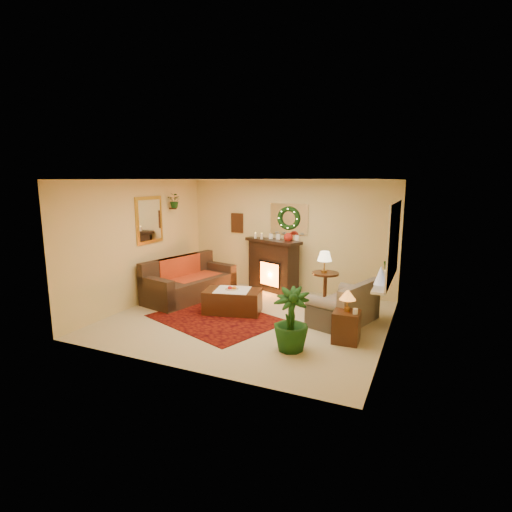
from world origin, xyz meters
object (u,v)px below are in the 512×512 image
at_px(coffee_table, 233,303).
at_px(loveseat, 344,300).
at_px(sofa, 190,279).
at_px(side_table_round, 325,291).
at_px(end_table_square, 346,326).
at_px(fireplace, 273,268).

bearing_deg(coffee_table, loveseat, -4.60).
distance_m(sofa, coffee_table, 1.43).
height_order(sofa, loveseat, sofa).
relative_size(side_table_round, coffee_table, 0.65).
height_order(sofa, end_table_square, sofa).
bearing_deg(fireplace, side_table_round, -3.30).
bearing_deg(loveseat, coffee_table, -152.39).
height_order(sofa, side_table_round, sofa).
height_order(fireplace, coffee_table, fireplace).
bearing_deg(end_table_square, side_table_round, 114.88).
distance_m(side_table_round, coffee_table, 1.96).
distance_m(side_table_round, end_table_square, 1.90).
height_order(fireplace, side_table_round, fireplace).
bearing_deg(coffee_table, sofa, 144.82).
bearing_deg(loveseat, side_table_round, 142.20).
bearing_deg(sofa, coffee_table, -8.03).
xyz_separation_m(side_table_round, coffee_table, (-1.55, -1.19, -0.12)).
distance_m(sofa, end_table_square, 3.82).
xyz_separation_m(end_table_square, coffee_table, (-2.35, 0.54, -0.06)).
bearing_deg(end_table_square, sofa, 164.12).
xyz_separation_m(sofa, coffee_table, (1.32, -0.51, -0.22)).
relative_size(side_table_round, end_table_square, 1.40).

